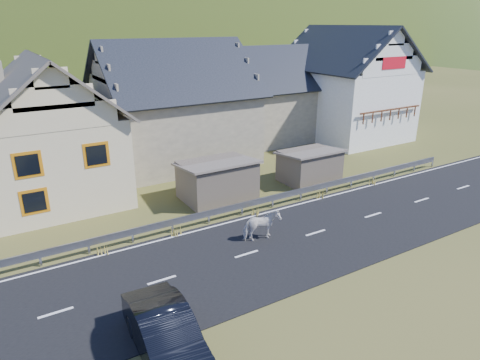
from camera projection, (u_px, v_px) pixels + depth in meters
ground at (316, 233)px, 21.02m from camera, size 160.00×160.00×0.00m
road at (316, 233)px, 21.01m from camera, size 60.00×7.00×0.04m
lane_markings at (316, 233)px, 21.00m from camera, size 60.00×6.60×0.01m
guardrail at (273, 198)px, 23.79m from camera, size 28.10×0.09×0.75m
shed_left at (217, 180)px, 24.90m from camera, size 4.30×3.30×2.40m
shed_right at (309, 166)px, 27.67m from camera, size 3.80×2.90×2.20m
house_cream at (47, 123)px, 24.34m from camera, size 7.80×9.80×8.30m
house_stone_a at (173, 98)px, 31.00m from camera, size 10.80×9.80×8.90m
house_stone_b at (271, 89)px, 37.57m from camera, size 9.80×8.80×8.10m
house_white at (346, 79)px, 37.77m from camera, size 8.80×10.80×9.70m
mountain at (34, 100)px, 175.18m from camera, size 440.00×280.00×260.00m
horse at (262, 226)px, 20.11m from camera, size 1.01×1.82×1.46m
car at (167, 336)px, 13.02m from camera, size 1.89×4.83×1.57m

